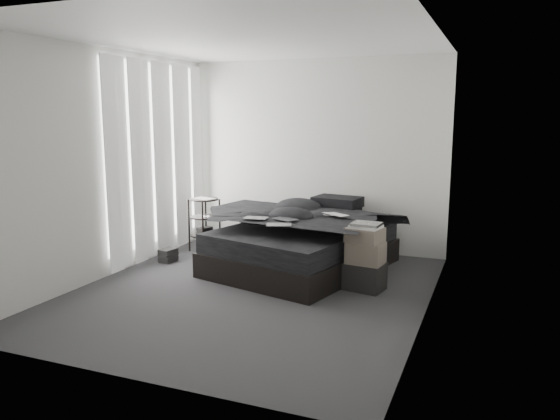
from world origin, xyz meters
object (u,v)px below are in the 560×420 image
at_px(laptop, 332,209).
at_px(box_lower, 365,276).
at_px(side_stand, 204,225).
at_px(bed, 302,257).

xyz_separation_m(laptop, box_lower, (0.51, -0.46, -0.63)).
bearing_deg(side_stand, box_lower, -18.85).
bearing_deg(box_lower, laptop, 137.79).
xyz_separation_m(bed, side_stand, (-1.53, 0.32, 0.22)).
xyz_separation_m(bed, laptop, (0.39, -0.05, 0.63)).
relative_size(laptop, box_lower, 0.85).
bearing_deg(side_stand, bed, -11.86).
distance_m(laptop, box_lower, 0.93).
bearing_deg(bed, box_lower, -15.09).
height_order(side_stand, box_lower, side_stand).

